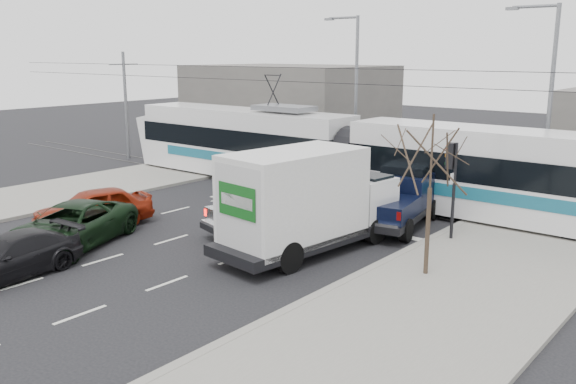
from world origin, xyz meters
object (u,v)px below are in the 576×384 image
Objects in this scene: bare_tree at (431,159)px; tram at (354,156)px; street_lamp_far at (354,85)px; green_car at (71,226)px; traffic_signal at (452,170)px; street_lamp_near at (546,95)px; red_car at (93,208)px; silver_pickup at (281,206)px; box_truck at (307,202)px; navy_pickup at (401,197)px; dark_car at (9,257)px.

tram is at bearing 135.51° from bare_tree.
green_car is at bearing -89.01° from street_lamp_far.
bare_tree is at bearing -74.24° from traffic_signal.
street_lamp_near is 20.07m from red_car.
silver_pickup is 7.91m from green_car.
green_car is (-4.57, -6.46, -0.23)m from silver_pickup.
tram is 8.74m from box_truck.
navy_pickup is (4.21, -2.87, -0.87)m from tram.
tram reaches higher than traffic_signal.
tram is (-7.58, -3.77, -3.06)m from street_lamp_near.
navy_pickup is at bearing -116.92° from street_lamp_near.
bare_tree is 1.06× the size of red_car.
red_car is (-1.31, -16.84, -4.31)m from street_lamp_far.
green_car is at bearing -138.04° from box_truck.
tram is (-6.74, 3.73, -0.69)m from traffic_signal.
tram reaches higher than red_car.
street_lamp_near is 1.60× the size of green_car.
tram is at bearing -55.83° from street_lamp_far.
silver_pickup is at bearing 170.65° from bare_tree.
traffic_signal reaches higher than box_truck.
dark_car is at bearing -118.94° from box_truck.
street_lamp_far is (-10.66, 9.50, 2.37)m from traffic_signal.
navy_pickup is 12.83m from green_car.
bare_tree is at bearing 29.46° from red_car.
silver_pickup is at bearing 66.53° from dark_car.
street_lamp_near is 12.96m from silver_pickup.
navy_pickup is at bearing 64.33° from silver_pickup.
tram is at bearing 134.66° from navy_pickup.
street_lamp_far is 17.43m from red_car.
traffic_signal reaches higher than red_car.
dark_car is (1.66, -21.80, -4.44)m from street_lamp_far.
traffic_signal is 0.77× the size of red_car.
tram is (-7.87, 7.73, -1.74)m from bare_tree.
street_lamp_near is at bearing 72.76° from silver_pickup.
navy_pickup is (3.23, 3.73, 0.17)m from silver_pickup.
street_lamp_near is 1.50× the size of navy_pickup.
bare_tree is 11.58m from street_lamp_near.
navy_pickup is 14.67m from dark_car.
green_car is at bearing -155.09° from bare_tree.
navy_pickup reaches higher than silver_pickup.
red_car is at bearing -128.97° from silver_pickup.
street_lamp_near is 1.00× the size of street_lamp_far.
traffic_signal is 0.40× the size of street_lamp_near.
silver_pickup is at bearing -153.56° from traffic_signal.
dark_car is (1.33, -2.98, -0.11)m from green_car.
street_lamp_far is 1.53× the size of silver_pickup.
bare_tree is 13.46m from dark_car.
bare_tree reaches higher than navy_pickup.
street_lamp_far is 1.93× the size of dark_car.
tram is at bearing 79.89° from red_car.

